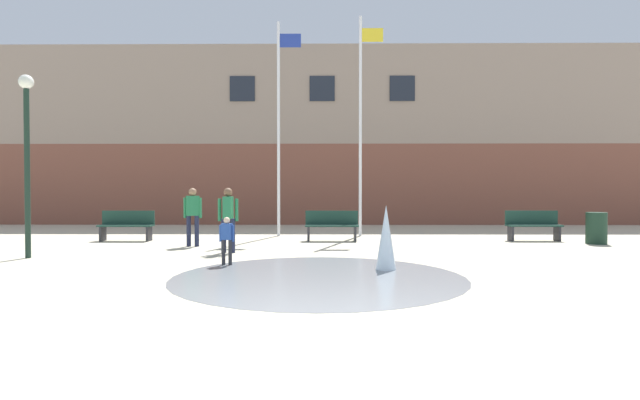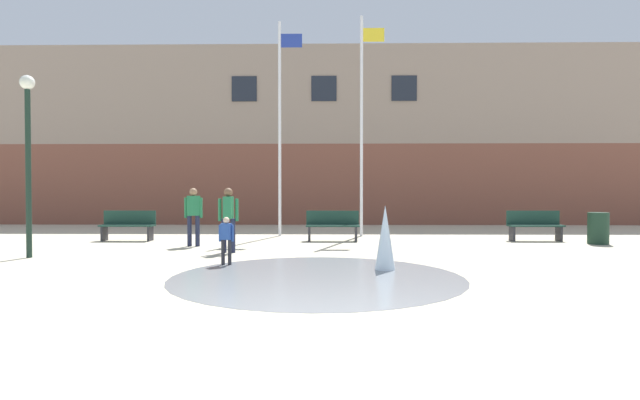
{
  "view_description": "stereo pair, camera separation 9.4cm",
  "coord_description": "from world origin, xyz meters",
  "px_view_note": "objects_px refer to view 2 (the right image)",
  "views": [
    {
      "loc": [
        0.12,
        -5.49,
        1.54
      ],
      "look_at": [
        0.0,
        6.39,
        1.3
      ],
      "focal_mm": 28.0,
      "sensor_mm": 36.0,
      "label": 1
    },
    {
      "loc": [
        0.21,
        -5.49,
        1.54
      ],
      "look_at": [
        0.0,
        6.39,
        1.3
      ],
      "focal_mm": 28.0,
      "sensor_mm": 36.0,
      "label": 2
    }
  ],
  "objects_px": {
    "trash_can": "(598,228)",
    "park_bench_under_left_flagpole": "(333,225)",
    "child_with_pink_shirt": "(226,237)",
    "park_bench_left_of_flagpoles": "(128,225)",
    "teen_by_trashcan": "(228,215)",
    "adult_near_bench": "(193,212)",
    "flagpole_left": "(281,122)",
    "park_bench_near_trashcan": "(535,225)",
    "flagpole_right": "(362,119)",
    "lamp_post_left_lane": "(28,140)"
  },
  "relations": [
    {
      "from": "park_bench_left_of_flagpoles",
      "to": "teen_by_trashcan",
      "type": "xyz_separation_m",
      "value": [
        3.62,
        -2.83,
        0.45
      ]
    },
    {
      "from": "flagpole_right",
      "to": "lamp_post_left_lane",
      "type": "height_order",
      "value": "flagpole_right"
    },
    {
      "from": "park_bench_near_trashcan",
      "to": "teen_by_trashcan",
      "type": "xyz_separation_m",
      "value": [
        -8.68,
        -2.99,
        0.45
      ]
    },
    {
      "from": "park_bench_left_of_flagpoles",
      "to": "lamp_post_left_lane",
      "type": "distance_m",
      "value": 4.45
    },
    {
      "from": "park_bench_left_of_flagpoles",
      "to": "teen_by_trashcan",
      "type": "height_order",
      "value": "teen_by_trashcan"
    },
    {
      "from": "park_bench_left_of_flagpoles",
      "to": "teen_by_trashcan",
      "type": "distance_m",
      "value": 4.62
    },
    {
      "from": "flagpole_right",
      "to": "lamp_post_left_lane",
      "type": "relative_size",
      "value": 1.77
    },
    {
      "from": "flagpole_left",
      "to": "trash_can",
      "type": "xyz_separation_m",
      "value": [
        9.26,
        -2.39,
        -3.36
      ]
    },
    {
      "from": "lamp_post_left_lane",
      "to": "teen_by_trashcan",
      "type": "bearing_deg",
      "value": 12.56
    },
    {
      "from": "lamp_post_left_lane",
      "to": "park_bench_under_left_flagpole",
      "type": "bearing_deg",
      "value": 29.02
    },
    {
      "from": "park_bench_near_trashcan",
      "to": "park_bench_under_left_flagpole",
      "type": "bearing_deg",
      "value": -178.86
    },
    {
      "from": "flagpole_left",
      "to": "flagpole_right",
      "type": "distance_m",
      "value": 2.73
    },
    {
      "from": "park_bench_near_trashcan",
      "to": "trash_can",
      "type": "distance_m",
      "value": 1.68
    },
    {
      "from": "park_bench_under_left_flagpole",
      "to": "child_with_pink_shirt",
      "type": "relative_size",
      "value": 1.62
    },
    {
      "from": "park_bench_under_left_flagpole",
      "to": "child_with_pink_shirt",
      "type": "distance_m",
      "value": 5.35
    },
    {
      "from": "park_bench_left_of_flagpoles",
      "to": "adult_near_bench",
      "type": "distance_m",
      "value": 2.84
    },
    {
      "from": "flagpole_left",
      "to": "lamp_post_left_lane",
      "type": "xyz_separation_m",
      "value": [
        -5.2,
        -5.48,
        -1.13
      ]
    },
    {
      "from": "trash_can",
      "to": "flagpole_right",
      "type": "bearing_deg",
      "value": 159.93
    },
    {
      "from": "park_bench_under_left_flagpole",
      "to": "park_bench_left_of_flagpoles",
      "type": "bearing_deg",
      "value": -179.58
    },
    {
      "from": "park_bench_left_of_flagpoles",
      "to": "trash_can",
      "type": "xyz_separation_m",
      "value": [
        13.74,
        -0.71,
        -0.03
      ]
    },
    {
      "from": "trash_can",
      "to": "park_bench_under_left_flagpole",
      "type": "bearing_deg",
      "value": 174.29
    },
    {
      "from": "adult_near_bench",
      "to": "flagpole_left",
      "type": "distance_m",
      "value": 4.74
    },
    {
      "from": "park_bench_left_of_flagpoles",
      "to": "flagpole_left",
      "type": "height_order",
      "value": "flagpole_left"
    },
    {
      "from": "child_with_pink_shirt",
      "to": "adult_near_bench",
      "type": "height_order",
      "value": "adult_near_bench"
    },
    {
      "from": "child_with_pink_shirt",
      "to": "flagpole_left",
      "type": "xyz_separation_m",
      "value": [
        0.49,
        6.5,
        3.23
      ]
    },
    {
      "from": "teen_by_trashcan",
      "to": "flagpole_right",
      "type": "bearing_deg",
      "value": -37.01
    },
    {
      "from": "teen_by_trashcan",
      "to": "flagpole_right",
      "type": "distance_m",
      "value": 6.47
    },
    {
      "from": "lamp_post_left_lane",
      "to": "trash_can",
      "type": "distance_m",
      "value": 14.96
    },
    {
      "from": "park_bench_near_trashcan",
      "to": "lamp_post_left_lane",
      "type": "xyz_separation_m",
      "value": [
        -13.03,
        -3.96,
        2.2
      ]
    },
    {
      "from": "teen_by_trashcan",
      "to": "park_bench_under_left_flagpole",
      "type": "bearing_deg",
      "value": -40.42
    },
    {
      "from": "child_with_pink_shirt",
      "to": "lamp_post_left_lane",
      "type": "xyz_separation_m",
      "value": [
        -4.71,
        1.02,
        2.1
      ]
    },
    {
      "from": "adult_near_bench",
      "to": "park_bench_near_trashcan",
      "type": "bearing_deg",
      "value": -15.55
    },
    {
      "from": "child_with_pink_shirt",
      "to": "lamp_post_left_lane",
      "type": "relative_size",
      "value": 0.24
    },
    {
      "from": "flagpole_right",
      "to": "trash_can",
      "type": "bearing_deg",
      "value": -20.07
    },
    {
      "from": "lamp_post_left_lane",
      "to": "flagpole_right",
      "type": "bearing_deg",
      "value": 34.62
    },
    {
      "from": "adult_near_bench",
      "to": "trash_can",
      "type": "xyz_separation_m",
      "value": [
        11.35,
        0.75,
        -0.48
      ]
    },
    {
      "from": "child_with_pink_shirt",
      "to": "flagpole_left",
      "type": "relative_size",
      "value": 0.14
    },
    {
      "from": "park_bench_under_left_flagpole",
      "to": "teen_by_trashcan",
      "type": "height_order",
      "value": "teen_by_trashcan"
    },
    {
      "from": "teen_by_trashcan",
      "to": "adult_near_bench",
      "type": "bearing_deg",
      "value": 43.47
    },
    {
      "from": "child_with_pink_shirt",
      "to": "trash_can",
      "type": "xyz_separation_m",
      "value": [
        9.76,
        4.11,
        -0.13
      ]
    },
    {
      "from": "teen_by_trashcan",
      "to": "lamp_post_left_lane",
      "type": "height_order",
      "value": "lamp_post_left_lane"
    },
    {
      "from": "trash_can",
      "to": "child_with_pink_shirt",
      "type": "bearing_deg",
      "value": -157.15
    },
    {
      "from": "park_bench_left_of_flagpoles",
      "to": "lamp_post_left_lane",
      "type": "relative_size",
      "value": 0.39
    },
    {
      "from": "flagpole_right",
      "to": "lamp_post_left_lane",
      "type": "xyz_separation_m",
      "value": [
        -7.93,
        -5.48,
        -1.22
      ]
    },
    {
      "from": "park_bench_left_of_flagpoles",
      "to": "flagpole_right",
      "type": "height_order",
      "value": "flagpole_right"
    },
    {
      "from": "child_with_pink_shirt",
      "to": "flagpole_right",
      "type": "bearing_deg",
      "value": 76.99
    },
    {
      "from": "flagpole_left",
      "to": "flagpole_right",
      "type": "relative_size",
      "value": 0.98
    },
    {
      "from": "park_bench_near_trashcan",
      "to": "lamp_post_left_lane",
      "type": "distance_m",
      "value": 13.8
    },
    {
      "from": "teen_by_trashcan",
      "to": "lamp_post_left_lane",
      "type": "distance_m",
      "value": 4.79
    },
    {
      "from": "park_bench_under_left_flagpole",
      "to": "teen_by_trashcan",
      "type": "bearing_deg",
      "value": -131.88
    }
  ]
}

